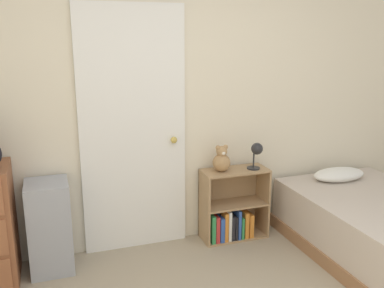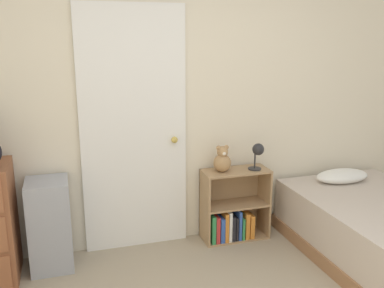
{
  "view_description": "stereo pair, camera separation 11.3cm",
  "coord_description": "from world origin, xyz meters",
  "px_view_note": "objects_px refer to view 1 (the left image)",
  "views": [
    {
      "loc": [
        -1.02,
        -1.49,
        1.82
      ],
      "look_at": [
        0.09,
        1.75,
        0.95
      ],
      "focal_mm": 40.0,
      "sensor_mm": 36.0,
      "label": 1
    },
    {
      "loc": [
        -0.91,
        -1.52,
        1.82
      ],
      "look_at": [
        0.09,
        1.75,
        0.95
      ],
      "focal_mm": 40.0,
      "sensor_mm": 36.0,
      "label": 2
    }
  ],
  "objects_px": {
    "bookshelf": "(231,213)",
    "desk_lamp": "(256,151)",
    "storage_bin": "(50,227)",
    "teddy_bear": "(222,160)"
  },
  "relations": [
    {
      "from": "teddy_bear",
      "to": "desk_lamp",
      "type": "height_order",
      "value": "desk_lamp"
    },
    {
      "from": "desk_lamp",
      "to": "teddy_bear",
      "type": "bearing_deg",
      "value": 172.83
    },
    {
      "from": "bookshelf",
      "to": "teddy_bear",
      "type": "bearing_deg",
      "value": 179.38
    },
    {
      "from": "storage_bin",
      "to": "teddy_bear",
      "type": "xyz_separation_m",
      "value": [
        1.47,
        0.04,
        0.39
      ]
    },
    {
      "from": "storage_bin",
      "to": "desk_lamp",
      "type": "distance_m",
      "value": 1.85
    },
    {
      "from": "bookshelf",
      "to": "desk_lamp",
      "type": "relative_size",
      "value": 2.7
    },
    {
      "from": "bookshelf",
      "to": "desk_lamp",
      "type": "xyz_separation_m",
      "value": [
        0.21,
        -0.04,
        0.58
      ]
    },
    {
      "from": "storage_bin",
      "to": "teddy_bear",
      "type": "distance_m",
      "value": 1.52
    },
    {
      "from": "storage_bin",
      "to": "teddy_bear",
      "type": "height_order",
      "value": "teddy_bear"
    },
    {
      "from": "storage_bin",
      "to": "desk_lamp",
      "type": "relative_size",
      "value": 3.02
    }
  ]
}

